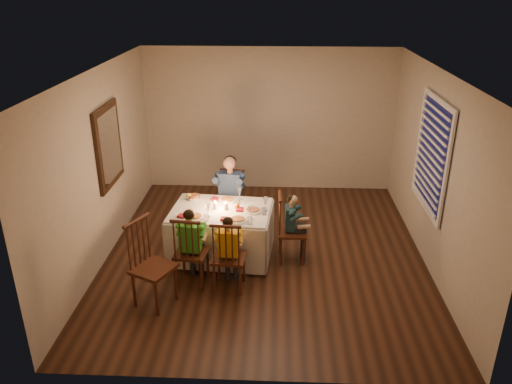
{
  "coord_description": "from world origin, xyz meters",
  "views": [
    {
      "loc": [
        0.16,
        -6.3,
        3.67
      ],
      "look_at": [
        -0.13,
        0.15,
        0.9
      ],
      "focal_mm": 35.0,
      "sensor_mm": 36.0,
      "label": 1
    }
  ],
  "objects_px": {
    "chair_adult": "(231,231)",
    "child_yellow": "(230,287)",
    "chair_near_left": "(193,282)",
    "serving_bowl": "(194,198)",
    "chair_extra": "(157,303)",
    "chair_near_right": "(230,287)",
    "child_teal": "(291,259)",
    "adult": "(231,231)",
    "chair_end": "(291,259)",
    "dining_table": "(221,223)",
    "child_green": "(193,282)"
  },
  "relations": [
    {
      "from": "chair_near_left",
      "to": "serving_bowl",
      "type": "bearing_deg",
      "value": -76.36
    },
    {
      "from": "serving_bowl",
      "to": "child_green",
      "type": "bearing_deg",
      "value": -83.42
    },
    {
      "from": "chair_near_left",
      "to": "child_yellow",
      "type": "height_order",
      "value": "child_yellow"
    },
    {
      "from": "chair_near_right",
      "to": "child_teal",
      "type": "height_order",
      "value": "same"
    },
    {
      "from": "chair_adult",
      "to": "child_green",
      "type": "distance_m",
      "value": 1.5
    },
    {
      "from": "chair_extra",
      "to": "serving_bowl",
      "type": "xyz_separation_m",
      "value": [
        0.26,
        1.5,
        0.75
      ]
    },
    {
      "from": "chair_near_right",
      "to": "child_teal",
      "type": "distance_m",
      "value": 1.1
    },
    {
      "from": "chair_near_right",
      "to": "adult",
      "type": "distance_m",
      "value": 1.56
    },
    {
      "from": "chair_extra",
      "to": "chair_near_left",
      "type": "bearing_deg",
      "value": -12.3
    },
    {
      "from": "chair_adult",
      "to": "child_green",
      "type": "relative_size",
      "value": 0.93
    },
    {
      "from": "chair_adult",
      "to": "child_teal",
      "type": "xyz_separation_m",
      "value": [
        0.93,
        -0.81,
        0.0
      ]
    },
    {
      "from": "dining_table",
      "to": "adult",
      "type": "distance_m",
      "value": 0.91
    },
    {
      "from": "chair_adult",
      "to": "child_yellow",
      "type": "bearing_deg",
      "value": -77.62
    },
    {
      "from": "child_green",
      "to": "child_teal",
      "type": "xyz_separation_m",
      "value": [
        1.3,
        0.65,
        0.0
      ]
    },
    {
      "from": "chair_near_right",
      "to": "chair_extra",
      "type": "distance_m",
      "value": 0.94
    },
    {
      "from": "chair_near_left",
      "to": "adult",
      "type": "relative_size",
      "value": 0.8
    },
    {
      "from": "child_teal",
      "to": "chair_end",
      "type": "bearing_deg",
      "value": 178.43
    },
    {
      "from": "child_green",
      "to": "child_yellow",
      "type": "distance_m",
      "value": 0.5
    },
    {
      "from": "chair_near_left",
      "to": "chair_extra",
      "type": "xyz_separation_m",
      "value": [
        -0.38,
        -0.47,
        0.0
      ]
    },
    {
      "from": "chair_near_right",
      "to": "child_green",
      "type": "relative_size",
      "value": 0.93
    },
    {
      "from": "child_yellow",
      "to": "chair_extra",
      "type": "bearing_deg",
      "value": 28.16
    },
    {
      "from": "adult",
      "to": "child_teal",
      "type": "height_order",
      "value": "adult"
    },
    {
      "from": "child_green",
      "to": "chair_extra",
      "type": "bearing_deg",
      "value": 58.36
    },
    {
      "from": "chair_near_left",
      "to": "child_teal",
      "type": "height_order",
      "value": "same"
    },
    {
      "from": "dining_table",
      "to": "serving_bowl",
      "type": "bearing_deg",
      "value": 147.85
    },
    {
      "from": "dining_table",
      "to": "serving_bowl",
      "type": "distance_m",
      "value": 0.58
    },
    {
      "from": "chair_near_right",
      "to": "child_teal",
      "type": "relative_size",
      "value": 1.0
    },
    {
      "from": "chair_extra",
      "to": "child_yellow",
      "type": "relative_size",
      "value": 1.09
    },
    {
      "from": "chair_near_right",
      "to": "serving_bowl",
      "type": "xyz_separation_m",
      "value": [
        -0.61,
        1.13,
        0.75
      ]
    },
    {
      "from": "chair_adult",
      "to": "chair_end",
      "type": "xyz_separation_m",
      "value": [
        0.93,
        -0.81,
        0.0
      ]
    },
    {
      "from": "chair_adult",
      "to": "adult",
      "type": "height_order",
      "value": "adult"
    },
    {
      "from": "dining_table",
      "to": "chair_near_left",
      "type": "relative_size",
      "value": 1.49
    },
    {
      "from": "chair_adult",
      "to": "chair_near_left",
      "type": "distance_m",
      "value": 1.5
    },
    {
      "from": "chair_near_right",
      "to": "chair_extra",
      "type": "relative_size",
      "value": 0.9
    },
    {
      "from": "chair_end",
      "to": "child_green",
      "type": "relative_size",
      "value": 0.93
    },
    {
      "from": "chair_near_right",
      "to": "child_yellow",
      "type": "bearing_deg",
      "value": -85.43
    },
    {
      "from": "chair_near_right",
      "to": "chair_end",
      "type": "xyz_separation_m",
      "value": [
        0.81,
        0.74,
        0.0
      ]
    },
    {
      "from": "serving_bowl",
      "to": "dining_table",
      "type": "bearing_deg",
      "value": -36.97
    },
    {
      "from": "child_yellow",
      "to": "serving_bowl",
      "type": "bearing_deg",
      "value": -57.04
    },
    {
      "from": "chair_adult",
      "to": "adult",
      "type": "bearing_deg",
      "value": 0.0
    },
    {
      "from": "child_yellow",
      "to": "serving_bowl",
      "type": "distance_m",
      "value": 1.48
    },
    {
      "from": "chair_extra",
      "to": "adult",
      "type": "xyz_separation_m",
      "value": [
        0.74,
        1.93,
        0.0
      ]
    },
    {
      "from": "chair_adult",
      "to": "chair_near_left",
      "type": "bearing_deg",
      "value": -96.24
    },
    {
      "from": "adult",
      "to": "child_yellow",
      "type": "xyz_separation_m",
      "value": [
        0.13,
        -1.55,
        0.0
      ]
    },
    {
      "from": "serving_bowl",
      "to": "child_yellow",
      "type": "bearing_deg",
      "value": -61.61
    },
    {
      "from": "chair_extra",
      "to": "child_yellow",
      "type": "height_order",
      "value": "chair_extra"
    },
    {
      "from": "adult",
      "to": "dining_table",
      "type": "bearing_deg",
      "value": -86.66
    },
    {
      "from": "chair_near_left",
      "to": "child_yellow",
      "type": "bearing_deg",
      "value": 176.46
    },
    {
      "from": "chair_near_left",
      "to": "chair_near_right",
      "type": "xyz_separation_m",
      "value": [
        0.49,
        -0.09,
        0.0
      ]
    },
    {
      "from": "child_green",
      "to": "child_teal",
      "type": "distance_m",
      "value": 1.45
    }
  ]
}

